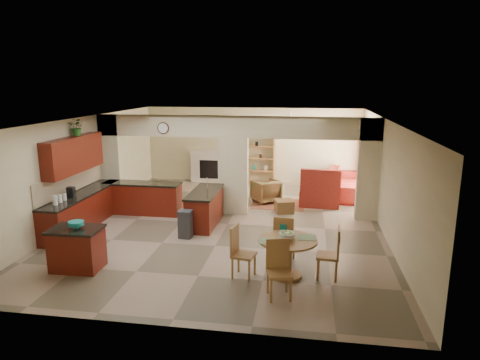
% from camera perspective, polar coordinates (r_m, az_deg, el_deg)
% --- Properties ---
extents(floor, '(10.00, 10.00, 0.00)m').
position_cam_1_polar(floor, '(11.54, -1.63, -5.87)').
color(floor, gray).
rests_on(floor, ground).
extents(ceiling, '(10.00, 10.00, 0.00)m').
position_cam_1_polar(ceiling, '(10.96, -1.73, 8.13)').
color(ceiling, white).
rests_on(ceiling, wall_back).
extents(wall_back, '(8.00, 0.00, 8.00)m').
position_cam_1_polar(wall_back, '(16.03, 1.61, 4.61)').
color(wall_back, beige).
rests_on(wall_back, floor).
extents(wall_front, '(8.00, 0.00, 8.00)m').
position_cam_1_polar(wall_front, '(6.50, -9.88, -8.12)').
color(wall_front, beige).
rests_on(wall_front, floor).
extents(wall_left, '(0.00, 10.00, 10.00)m').
position_cam_1_polar(wall_left, '(12.52, -19.99, 1.48)').
color(wall_left, beige).
rests_on(wall_left, floor).
extents(wall_right, '(0.00, 10.00, 10.00)m').
position_cam_1_polar(wall_right, '(11.16, 18.95, 0.24)').
color(wall_right, beige).
rests_on(wall_right, floor).
extents(partition_left_pier, '(0.60, 0.25, 2.80)m').
position_cam_1_polar(partition_left_pier, '(13.26, -16.79, 2.31)').
color(partition_left_pier, beige).
rests_on(partition_left_pier, floor).
extents(partition_center_pier, '(0.80, 0.25, 2.20)m').
position_cam_1_polar(partition_center_pier, '(12.19, -0.81, 0.54)').
color(partition_center_pier, beige).
rests_on(partition_center_pier, floor).
extents(partition_right_pier, '(0.60, 0.25, 2.80)m').
position_cam_1_polar(partition_right_pier, '(12.08, 16.77, 1.32)').
color(partition_right_pier, beige).
rests_on(partition_right_pier, floor).
extents(partition_header, '(8.00, 0.25, 0.60)m').
position_cam_1_polar(partition_header, '(11.97, -0.83, 7.10)').
color(partition_header, beige).
rests_on(partition_header, partition_center_pier).
extents(kitchen_counter, '(2.52, 3.29, 1.48)m').
position_cam_1_polar(kitchen_counter, '(12.18, -17.15, -3.14)').
color(kitchen_counter, '#461308').
rests_on(kitchen_counter, floor).
extents(upper_cabinets, '(0.35, 2.40, 0.90)m').
position_cam_1_polar(upper_cabinets, '(11.66, -21.28, 3.19)').
color(upper_cabinets, '#461308').
rests_on(upper_cabinets, wall_left).
extents(peninsula, '(0.70, 1.85, 0.91)m').
position_cam_1_polar(peninsula, '(11.41, -4.72, -3.71)').
color(peninsula, '#461308').
rests_on(peninsula, floor).
extents(wall_clock, '(0.34, 0.03, 0.34)m').
position_cam_1_polar(wall_clock, '(12.33, -10.22, 6.83)').
color(wall_clock, '#452B17').
rests_on(wall_clock, partition_header).
extents(rug, '(1.60, 1.30, 0.01)m').
position_cam_1_polar(rug, '(13.38, 5.09, -3.22)').
color(rug, '#9B5338').
rests_on(rug, floor).
extents(fireplace, '(1.60, 0.35, 1.20)m').
position_cam_1_polar(fireplace, '(16.28, -4.08, 1.91)').
color(fireplace, beige).
rests_on(fireplace, floor).
extents(shelving_unit, '(1.00, 0.32, 1.80)m').
position_cam_1_polar(shelving_unit, '(15.89, 2.77, 2.71)').
color(shelving_unit, '#A27A38').
rests_on(shelving_unit, floor).
extents(window_a, '(0.02, 0.90, 1.90)m').
position_cam_1_polar(window_a, '(13.42, 17.14, 1.54)').
color(window_a, white).
rests_on(window_a, wall_right).
extents(window_b, '(0.02, 0.90, 1.90)m').
position_cam_1_polar(window_b, '(15.07, 16.26, 2.80)').
color(window_b, white).
rests_on(window_b, wall_right).
extents(glazed_door, '(0.02, 0.70, 2.10)m').
position_cam_1_polar(glazed_door, '(14.27, 16.64, 1.61)').
color(glazed_door, white).
rests_on(glazed_door, wall_right).
extents(drape_a_left, '(0.10, 0.28, 2.30)m').
position_cam_1_polar(drape_a_left, '(12.83, 17.32, 1.02)').
color(drape_a_left, '#3C2118').
rests_on(drape_a_left, wall_right).
extents(drape_a_right, '(0.10, 0.28, 2.30)m').
position_cam_1_polar(drape_a_right, '(13.99, 16.64, 2.02)').
color(drape_a_right, '#3C2118').
rests_on(drape_a_right, wall_right).
extents(drape_b_left, '(0.10, 0.28, 2.30)m').
position_cam_1_polar(drape_b_left, '(14.48, 16.39, 2.39)').
color(drape_b_left, '#3C2118').
rests_on(drape_b_left, wall_right).
extents(drape_b_right, '(0.10, 0.28, 2.30)m').
position_cam_1_polar(drape_b_right, '(15.66, 15.85, 3.19)').
color(drape_b_right, '#3C2118').
rests_on(drape_b_right, wall_right).
extents(ceiling_fan, '(1.00, 1.00, 0.10)m').
position_cam_1_polar(ceiling_fan, '(13.79, 6.82, 8.03)').
color(ceiling_fan, white).
rests_on(ceiling_fan, ceiling).
extents(kitchen_island, '(1.02, 0.74, 0.87)m').
position_cam_1_polar(kitchen_island, '(9.33, -20.89, -8.53)').
color(kitchen_island, '#461308').
rests_on(kitchen_island, floor).
extents(teal_bowl, '(0.31, 0.31, 0.14)m').
position_cam_1_polar(teal_bowl, '(9.16, -21.02, -5.60)').
color(teal_bowl, '#138480').
rests_on(teal_bowl, kitchen_island).
extents(trash_can, '(0.32, 0.28, 0.64)m').
position_cam_1_polar(trash_can, '(10.52, -7.29, -6.01)').
color(trash_can, '#2C2C2F').
rests_on(trash_can, floor).
extents(dining_table, '(1.13, 1.13, 0.77)m').
position_cam_1_polar(dining_table, '(8.42, 6.35, -9.53)').
color(dining_table, '#A27A38').
rests_on(dining_table, floor).
extents(fruit_bowl, '(0.31, 0.31, 0.17)m').
position_cam_1_polar(fruit_bowl, '(8.26, 6.28, -7.41)').
color(fruit_bowl, '#74AB24').
rests_on(fruit_bowl, dining_table).
extents(sofa, '(2.92, 1.42, 0.82)m').
position_cam_1_polar(sofa, '(14.82, 13.66, -0.33)').
color(sofa, maroon).
rests_on(sofa, floor).
extents(chaise, '(1.23, 1.02, 0.47)m').
position_cam_1_polar(chaise, '(13.48, 10.53, -2.26)').
color(chaise, maroon).
rests_on(chaise, floor).
extents(armchair, '(1.08, 1.08, 0.72)m').
position_cam_1_polar(armchair, '(13.54, 3.46, -1.45)').
color(armchair, maroon).
rests_on(armchair, floor).
extents(ottoman, '(0.62, 0.62, 0.36)m').
position_cam_1_polar(ottoman, '(12.56, 5.91, -3.49)').
color(ottoman, maroon).
rests_on(ottoman, floor).
extents(plant, '(0.40, 0.35, 0.44)m').
position_cam_1_polar(plant, '(11.80, -20.92, 6.62)').
color(plant, '#1C4F15').
rests_on(plant, upper_cabinets).
extents(chair_north, '(0.47, 0.47, 1.02)m').
position_cam_1_polar(chair_north, '(9.02, 5.91, -7.65)').
color(chair_north, '#A27A38').
rests_on(chair_north, floor).
extents(chair_east, '(0.45, 0.45, 1.02)m').
position_cam_1_polar(chair_east, '(8.48, 12.23, -9.27)').
color(chair_east, '#A27A38').
rests_on(chair_east, floor).
extents(chair_south, '(0.52, 0.52, 1.02)m').
position_cam_1_polar(chair_south, '(7.70, 5.17, -11.35)').
color(chair_south, '#A27A38').
rests_on(chair_south, floor).
extents(chair_west, '(0.49, 0.49, 1.02)m').
position_cam_1_polar(chair_west, '(8.38, -0.05, -9.24)').
color(chair_west, '#A27A38').
rests_on(chair_west, floor).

